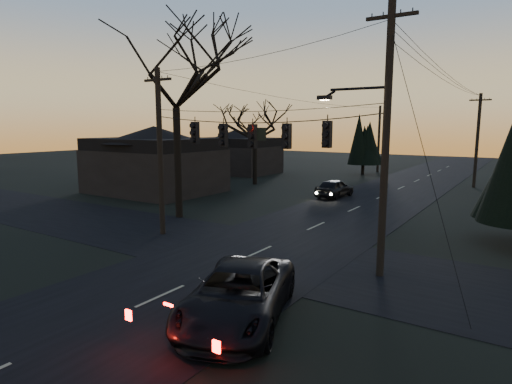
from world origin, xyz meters
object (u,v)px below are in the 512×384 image
Objects in this scene: utility_pole_right at (380,276)px; utility_pole_far_r at (474,187)px; utility_pole_left at (163,234)px; bare_tree_left at (175,61)px; utility_pole_far_l at (377,172)px; suv_near at (239,295)px; sedan_oncoming_a at (335,188)px.

utility_pole_right is 28.00m from utility_pole_far_r.
utility_pole_right reaches higher than utility_pole_left.
bare_tree_left reaches higher than utility_pole_far_r.
utility_pole_right reaches higher than utility_pole_far_l.
suv_near is at bearing -110.98° from utility_pole_right.
utility_pole_right is 6.47m from suv_near.
utility_pole_far_r is at bearing 60.74° from bare_tree_left.
utility_pole_far_l is at bearing 90.00° from utility_pole_left.
utility_pole_far_r is 14.01m from utility_pole_far_l.
suv_near is at bearing -93.87° from utility_pole_far_r.
utility_pole_right is 11.50m from utility_pole_left.
suv_near is (11.39, -9.56, -8.60)m from bare_tree_left.
bare_tree_left is at bearing 121.59° from utility_pole_left.
suv_near is at bearing 109.40° from sedan_oncoming_a.
utility_pole_far_l is 1.89× the size of sedan_oncoming_a.
bare_tree_left is at bearing 120.13° from suv_near.
sedan_oncoming_a is at bearing -81.72° from utility_pole_far_l.
bare_tree_left is (-2.19, 3.56, 9.39)m from utility_pole_left.
utility_pole_far_l is 20.40m from sedan_oncoming_a.
utility_pole_left is 1.06× the size of utility_pole_far_l.
utility_pole_far_l is (-11.50, 36.00, 0.00)m from utility_pole_right.
utility_pole_right is at bearing 0.00° from utility_pole_left.
sedan_oncoming_a is at bearing 118.43° from utility_pole_right.
sedan_oncoming_a is at bearing 67.30° from bare_tree_left.
utility_pole_far_r is at bearing 67.67° from utility_pole_left.
utility_pole_right is at bearing -72.28° from utility_pole_far_l.
suv_near is (-2.30, -34.00, 0.79)m from utility_pole_far_r.
utility_pole_left is 10.28m from bare_tree_left.
utility_pole_far_l is at bearing 145.18° from utility_pole_far_r.
utility_pole_left is 36.00m from utility_pole_far_l.
utility_pole_left and utility_pole_far_r have the same top height.
sedan_oncoming_a is at bearing -125.12° from utility_pole_far_r.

